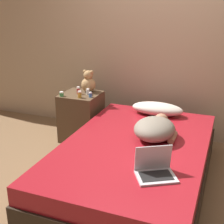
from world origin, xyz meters
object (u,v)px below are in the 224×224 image
at_px(laptop, 155,169).
at_px(person_lying, 155,128).
at_px(bottle_green, 62,94).
at_px(bottle_white, 88,92).
at_px(teddy_bear, 88,82).
at_px(bottle_amber, 80,94).
at_px(bottle_blue, 90,95).
at_px(pillow, 157,109).
at_px(bottle_red, 78,90).

bearing_deg(laptop, person_lying, 73.23).
relative_size(bottle_green, bottle_white, 0.78).
relative_size(teddy_bear, bottle_amber, 3.37).
relative_size(bottle_blue, bottle_amber, 0.76).
height_order(pillow, bottle_blue, bottle_blue).
distance_m(bottle_blue, bottle_amber, 0.13).
relative_size(pillow, laptop, 1.66).
distance_m(bottle_red, bottle_amber, 0.17).
relative_size(laptop, bottle_green, 6.47).
height_order(pillow, bottle_red, bottle_red).
bearing_deg(bottle_red, bottle_green, -130.96).
bearing_deg(bottle_amber, pillow, 13.36).
bearing_deg(bottle_blue, bottle_green, -165.34).
xyz_separation_m(teddy_bear, bottle_green, (-0.22, -0.30, -0.09)).
xyz_separation_m(teddy_bear, bottle_amber, (0.01, -0.27, -0.08)).
height_order(pillow, bottle_amber, bottle_amber).
bearing_deg(laptop, bottle_white, 102.17).
height_order(bottle_amber, bottle_white, bottle_amber).
relative_size(laptop, bottle_white, 5.04).
height_order(person_lying, bottle_amber, bottle_amber).
distance_m(person_lying, bottle_red, 1.25).
relative_size(person_lying, laptop, 1.69).
bearing_deg(pillow, bottle_red, -175.79).
relative_size(bottle_blue, bottle_white, 0.87).
bearing_deg(bottle_green, person_lying, -17.82).
xyz_separation_m(bottle_amber, bottle_white, (0.04, 0.15, -0.01)).
bearing_deg(bottle_amber, bottle_red, 122.36).
height_order(pillow, laptop, laptop).
height_order(bottle_red, bottle_green, bottle_red).
height_order(laptop, bottle_blue, bottle_blue).
height_order(pillow, bottle_white, bottle_white).
distance_m(bottle_red, bottle_white, 0.12).
bearing_deg(bottle_red, pillow, 4.21).
distance_m(bottle_green, bottle_blue, 0.35).
height_order(pillow, teddy_bear, teddy_bear).
xyz_separation_m(bottle_red, bottle_green, (-0.14, -0.16, -0.02)).
bearing_deg(bottle_amber, bottle_green, -174.04).
height_order(laptop, bottle_green, laptop).
height_order(bottle_red, bottle_white, bottle_red).
bearing_deg(laptop, bottle_green, 112.34).
xyz_separation_m(bottle_blue, bottle_amber, (-0.11, -0.07, 0.01)).
relative_size(person_lying, bottle_red, 6.80).
bearing_deg(bottle_white, teddy_bear, 111.36).
xyz_separation_m(laptop, bottle_green, (-1.42, 1.08, 0.14)).
xyz_separation_m(pillow, bottle_blue, (-0.78, -0.15, 0.13)).
xyz_separation_m(person_lying, bottle_white, (-0.99, 0.58, 0.10)).
relative_size(pillow, bottle_green, 10.72).
distance_m(pillow, laptop, 1.35).
height_order(teddy_bear, bottle_amber, teddy_bear).
bearing_deg(teddy_bear, pillow, -3.93).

